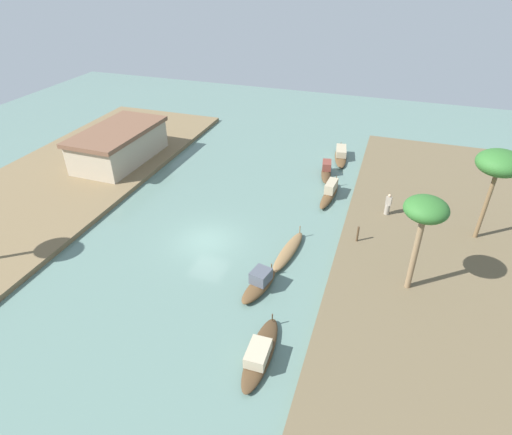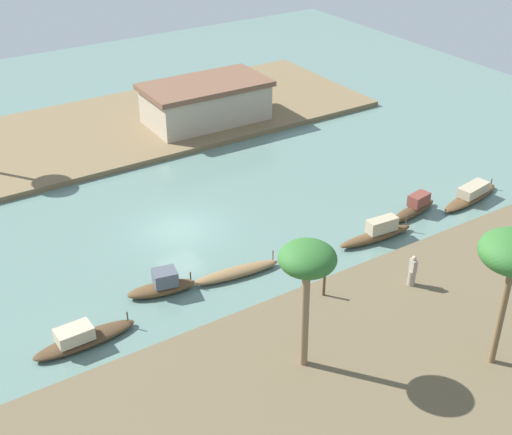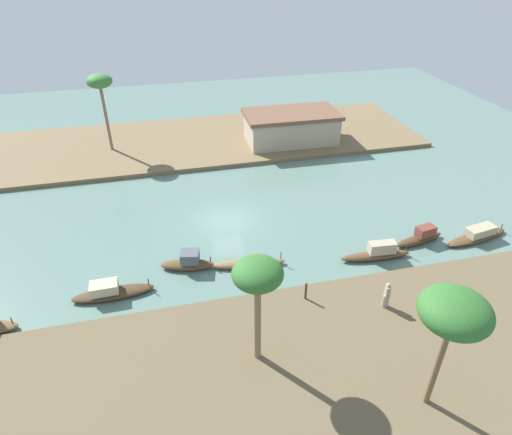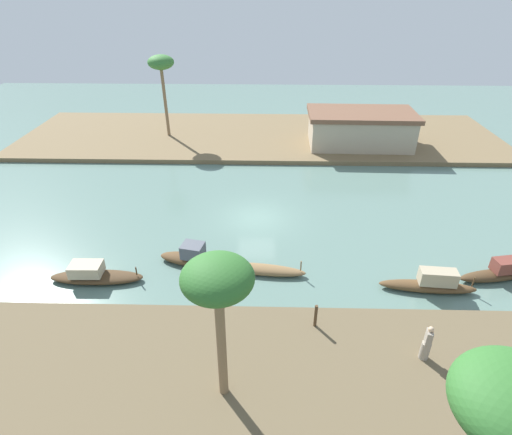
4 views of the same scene
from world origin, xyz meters
name	(u,v)px [view 4 (image 4 of 4)]	position (x,y,z in m)	size (l,w,h in m)	color
river_water	(256,218)	(0.00, 0.00, 0.00)	(77.11, 77.11, 0.00)	slate
riverbank_right	(260,136)	(0.00, 15.59, 0.19)	(45.93, 13.53, 0.38)	brown
sampan_downstream_large	(94,275)	(-8.32, -6.65, 0.37)	(4.86, 1.29, 1.06)	#47331E
sampan_open_hull	(261,269)	(0.36, -5.78, 0.23)	(4.91, 1.46, 1.00)	brown
sampan_with_tall_canopy	(498,272)	(12.77, -6.00, 0.43)	(4.01, 1.51, 1.21)	#47331E
sampan_upstream_small	(191,257)	(-3.50, -5.04, 0.46)	(3.61, 1.78, 1.28)	brown
sampan_midstream	(431,283)	(8.94, -7.01, 0.46)	(4.86, 1.23, 1.28)	brown
person_on_near_bank	(426,345)	(7.06, -11.63, 1.10)	(0.45, 0.46, 1.70)	gray
mooring_post	(316,316)	(2.83, -9.96, 0.96)	(0.14, 0.14, 1.16)	#4C3823
palm_tree_left_near	(218,283)	(-0.89, -13.36, 5.53)	(2.35, 2.35, 6.01)	#7F6647
palm_tree_right_tall	(161,65)	(-8.88, 14.90, 6.91)	(2.34, 2.34, 7.42)	#7F6647
riverside_building	(360,128)	(9.06, 12.91, 1.92)	(9.56, 5.34, 3.04)	tan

